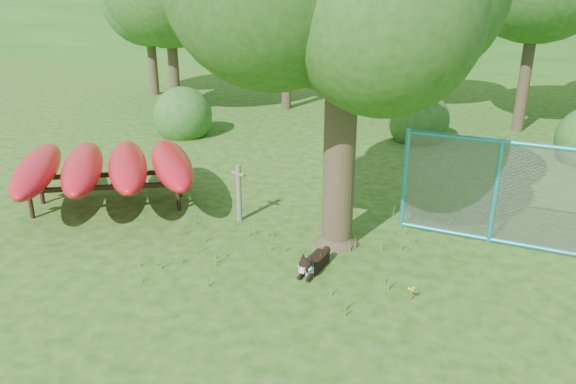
# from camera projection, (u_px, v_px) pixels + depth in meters

# --- Properties ---
(ground) EXTENTS (80.00, 80.00, 0.00)m
(ground) POSITION_uv_depth(u_px,v_px,m) (257.00, 271.00, 9.43)
(ground) COLOR #1F4A0E
(ground) RESTS_ON ground
(wooden_post) EXTENTS (0.32, 0.17, 1.17)m
(wooden_post) POSITION_uv_depth(u_px,v_px,m) (239.00, 192.00, 11.17)
(wooden_post) COLOR #6E6453
(wooden_post) RESTS_ON ground
(kayak_rack) EXTENTS (4.93, 4.44, 1.18)m
(kayak_rack) POSITION_uv_depth(u_px,v_px,m) (105.00, 167.00, 11.72)
(kayak_rack) COLOR black
(kayak_rack) RESTS_ON ground
(husky_dog) EXTENTS (0.38, 0.98, 0.44)m
(husky_dog) POSITION_uv_depth(u_px,v_px,m) (313.00, 263.00, 9.35)
(husky_dog) COLOR black
(husky_dog) RESTS_ON ground
(fence_section) EXTENTS (3.37, 0.60, 3.30)m
(fence_section) POSITION_uv_depth(u_px,v_px,m) (495.00, 192.00, 10.10)
(fence_section) COLOR #29A3C1
(fence_section) RESTS_ON ground
(wildflower_clump) EXTENTS (0.11, 0.09, 0.23)m
(wildflower_clump) POSITION_uv_depth(u_px,v_px,m) (411.00, 290.00, 8.50)
(wildflower_clump) COLOR #4D832A
(wildflower_clump) RESTS_ON ground
(bg_tree_f) EXTENTS (3.60, 3.60, 5.55)m
(bg_tree_f) POSITION_uv_depth(u_px,v_px,m) (147.00, 0.00, 22.07)
(bg_tree_f) COLOR #392F1F
(bg_tree_f) RESTS_ON ground
(shrub_left) EXTENTS (1.80, 1.80, 1.80)m
(shrub_left) POSITION_uv_depth(u_px,v_px,m) (184.00, 135.00, 17.45)
(shrub_left) COLOR #255B1D
(shrub_left) RESTS_ON ground
(shrub_mid) EXTENTS (1.80, 1.80, 1.80)m
(shrub_mid) POSITION_uv_depth(u_px,v_px,m) (417.00, 140.00, 16.97)
(shrub_mid) COLOR #255B1D
(shrub_mid) RESTS_ON ground
(wooded_hillside) EXTENTS (80.00, 12.00, 6.00)m
(wooded_hillside) POSITION_uv_depth(u_px,v_px,m) (410.00, 5.00, 33.42)
(wooded_hillside) COLOR #255B1D
(wooded_hillside) RESTS_ON ground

